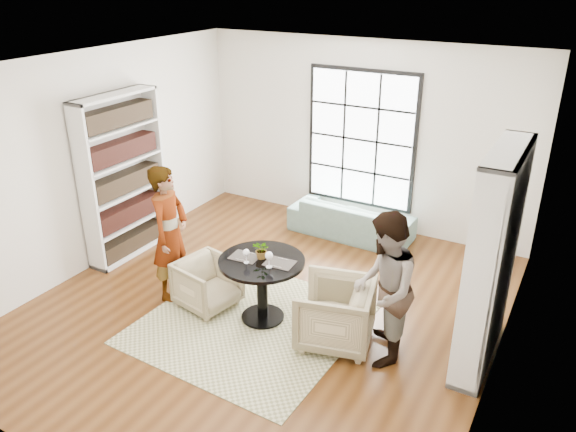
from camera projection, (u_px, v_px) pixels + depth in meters
The scene contains 16 objects.
ground at pixel (266, 306), 7.17m from camera, with size 6.00×6.00×0.00m, color #5B3515.
room_shell at pixel (287, 201), 7.08m from camera, with size 6.00×6.01×6.00m.
rug at pixel (250, 323), 6.81m from camera, with size 2.42×2.42×0.01m, color #B7B489.
pedestal_table at pixel (262, 277), 6.68m from camera, with size 1.03×1.03×0.82m.
sofa at pixel (351, 219), 8.96m from camera, with size 1.95×0.76×0.57m, color gray.
armchair_left at pixel (208, 284), 7.07m from camera, with size 0.67×0.69×0.63m, color tan.
armchair_right at pixel (335, 313), 6.35m from camera, with size 0.82×0.84×0.76m, color tan.
person_left at pixel (170, 233), 7.08m from camera, with size 0.65×0.43×1.78m, color gray.
person_right at pixel (384, 289), 5.91m from camera, with size 0.84×0.65×1.72m, color gray.
placemat_left at pixel (245, 257), 6.65m from camera, with size 0.34×0.26×0.01m, color #282423.
placemat_right at pixel (280, 263), 6.51m from camera, with size 0.34×0.26×0.01m, color #282423.
cutlery_left at pixel (245, 256), 6.65m from camera, with size 0.14×0.22×0.01m, color silver, non-canonical shape.
cutlery_right at pixel (280, 263), 6.51m from camera, with size 0.14×0.22×0.01m, color silver, non-canonical shape.
wine_glass_left at pixel (246, 253), 6.47m from camera, with size 0.08×0.08×0.18m.
wine_glass_right at pixel (269, 256), 6.37m from camera, with size 0.09×0.09×0.20m.
flower_centerpiece at pixel (262, 250), 6.57m from camera, with size 0.21×0.18×0.23m, color gray.
Camera 1 is at (3.20, -5.16, 3.98)m, focal length 35.00 mm.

